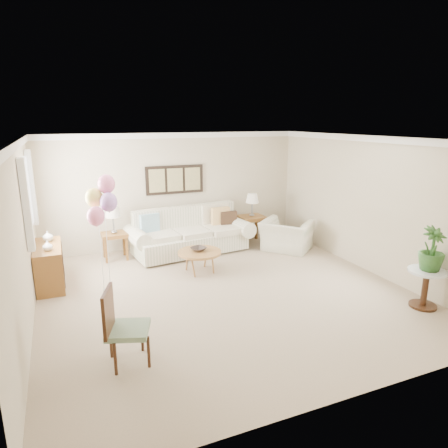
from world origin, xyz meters
name	(u,v)px	position (x,y,z in m)	size (l,w,h in m)	color
ground_plane	(225,292)	(0.00, 0.00, 0.00)	(6.00, 6.00, 0.00)	tan
room_shell	(217,199)	(-0.11, 0.09, 1.63)	(6.04, 6.04, 2.60)	beige
wall_art_triptych	(175,180)	(0.00, 2.96, 1.55)	(1.35, 0.06, 0.65)	black
sofa	(190,235)	(0.12, 2.30, 0.39)	(2.80, 1.29, 0.99)	#EFE4CE
end_table_left	(115,237)	(-1.49, 2.47, 0.48)	(0.53, 0.48, 0.58)	brown
end_table_right	(252,220)	(1.72, 2.43, 0.55)	(0.60, 0.54, 0.65)	brown
lamp_left	(113,212)	(-1.49, 2.47, 1.02)	(0.33, 0.33, 0.58)	gray
lamp_right	(252,199)	(1.72, 2.43, 1.06)	(0.31, 0.31, 0.54)	gray
coffee_table	(200,253)	(-0.08, 1.07, 0.39)	(0.84, 0.84, 0.42)	#A77D3E
decor_bowl	(199,249)	(-0.09, 1.10, 0.46)	(0.29, 0.29, 0.07)	#302621
armchair	(286,236)	(2.18, 1.60, 0.34)	(1.05, 0.92, 0.68)	#EFE4CE
side_table	(426,279)	(2.70, -1.71, 0.47)	(0.57, 0.57, 0.62)	silver
potted_plant	(432,249)	(2.73, -1.72, 0.96)	(0.39, 0.39, 0.69)	#274C21
accent_chair	(122,325)	(-1.94, -1.43, 0.52)	(0.62, 0.62, 0.99)	gray
credenza	(49,266)	(-2.76, 1.50, 0.37)	(0.46, 1.20, 0.74)	brown
vase_white	(48,246)	(-2.74, 1.21, 0.82)	(0.16, 0.16, 0.17)	silver
vase_sage	(48,236)	(-2.74, 1.79, 0.83)	(0.18, 0.18, 0.19)	beige
balloon_cluster	(101,201)	(-1.85, 0.76, 1.61)	(0.50, 0.51, 2.03)	gray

